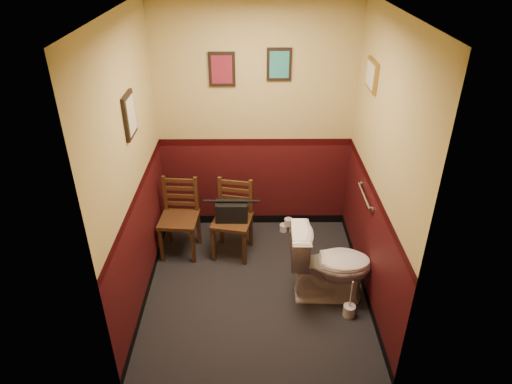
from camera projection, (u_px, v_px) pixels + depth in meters
floor at (256, 287)px, 4.74m from camera, size 2.20×2.40×0.00m
ceiling at (256, 11)px, 3.38m from camera, size 2.20×2.40×0.00m
wall_back at (255, 122)px, 5.09m from camera, size 2.20×0.00×2.70m
wall_front at (258, 256)px, 3.02m from camera, size 2.20×0.00×2.70m
wall_left at (133, 173)px, 4.05m from camera, size 0.00×2.40×2.70m
wall_right at (379, 172)px, 4.07m from camera, size 0.00×2.40×2.70m
grab_bar at (365, 196)px, 4.48m from camera, size 0.05×0.56×0.06m
framed_print_back_a at (222, 69)px, 4.77m from camera, size 0.28×0.04×0.36m
framed_print_back_b at (279, 64)px, 4.75m from camera, size 0.26×0.04×0.34m
framed_print_left at (130, 115)px, 3.88m from camera, size 0.04×0.30×0.38m
framed_print_right at (372, 75)px, 4.23m from camera, size 0.04×0.34×0.28m
toilet at (330, 264)px, 4.44m from camera, size 0.82×0.47×0.79m
toilet_brush at (349, 310)px, 4.36m from camera, size 0.12×0.12×0.42m
chair_left at (180, 217)px, 5.07m from camera, size 0.44×0.44×0.88m
chair_right at (233, 219)px, 5.06m from camera, size 0.48×0.48×0.87m
handbag at (232, 211)px, 4.96m from camera, size 0.35×0.18×0.25m
tp_stack at (288, 226)px, 5.58m from camera, size 0.21×0.11×0.18m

